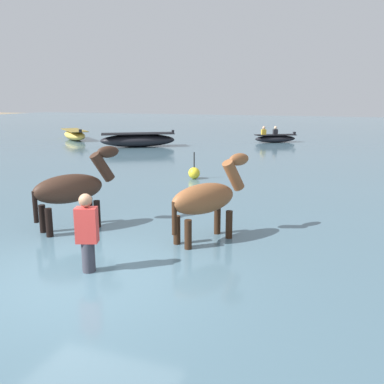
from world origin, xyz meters
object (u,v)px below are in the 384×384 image
at_px(boat_mid_channel, 275,138).
at_px(person_wading_close, 88,243).
at_px(channel_buoy, 194,173).
at_px(horse_trailing_chestnut, 207,201).
at_px(horse_lead_dark_bay, 73,191).
at_px(boat_near_starboard, 75,135).
at_px(boat_distant_east, 138,140).

xyz_separation_m(boat_mid_channel, person_wading_close, (0.55, -19.79, 0.21)).
bearing_deg(channel_buoy, boat_mid_channel, 87.49).
relative_size(horse_trailing_chestnut, boat_mid_channel, 0.80).
bearing_deg(horse_lead_dark_bay, horse_trailing_chestnut, 5.72).
bearing_deg(horse_trailing_chestnut, boat_mid_channel, 95.68).
distance_m(horse_lead_dark_bay, person_wading_close, 2.32).
distance_m(boat_near_starboard, channel_buoy, 14.61).
bearing_deg(horse_trailing_chestnut, horse_lead_dark_bay, -174.28).
distance_m(horse_trailing_chestnut, boat_mid_channel, 17.87).
height_order(horse_lead_dark_bay, horse_trailing_chestnut, horse_lead_dark_bay).
xyz_separation_m(boat_near_starboard, person_wading_close, (12.31, -16.97, 0.15)).
xyz_separation_m(boat_distant_east, channel_buoy, (5.88, -7.41, -0.16)).
xyz_separation_m(boat_distant_east, boat_mid_channel, (6.41, 4.76, -0.11)).
bearing_deg(boat_distant_east, boat_near_starboard, 160.02).
xyz_separation_m(boat_near_starboard, channel_buoy, (11.23, -9.36, -0.11)).
xyz_separation_m(horse_trailing_chestnut, boat_distant_east, (-8.18, 13.01, -0.40)).
bearing_deg(boat_mid_channel, person_wading_close, -88.42).
distance_m(boat_near_starboard, boat_mid_channel, 12.09).
bearing_deg(person_wading_close, horse_trailing_chestnut, 58.81).
distance_m(horse_trailing_chestnut, boat_distant_east, 15.37).
bearing_deg(channel_buoy, boat_near_starboard, 140.19).
xyz_separation_m(horse_lead_dark_bay, boat_distant_east, (-5.46, 13.28, -0.43)).
relative_size(horse_lead_dark_bay, boat_near_starboard, 0.64).
bearing_deg(boat_near_starboard, boat_distant_east, -19.98).
height_order(boat_near_starboard, boat_distant_east, boat_distant_east).
bearing_deg(boat_mid_channel, channel_buoy, -92.51).
bearing_deg(boat_distant_east, horse_lead_dark_bay, -67.64).
xyz_separation_m(horse_lead_dark_bay, person_wading_close, (1.49, -1.74, -0.33)).
distance_m(person_wading_close, channel_buoy, 7.69).
bearing_deg(horse_trailing_chestnut, boat_distant_east, 122.15).
height_order(boat_mid_channel, channel_buoy, boat_mid_channel).
relative_size(boat_mid_channel, channel_buoy, 2.84).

